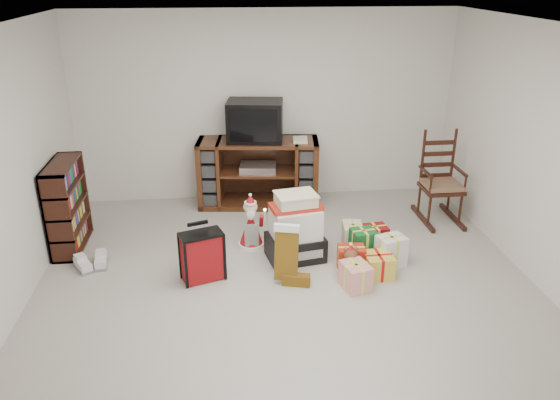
# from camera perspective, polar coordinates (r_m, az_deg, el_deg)

# --- Properties ---
(room) EXTENTS (5.01, 5.01, 2.51)m
(room) POSITION_cam_1_polar(r_m,az_deg,el_deg) (4.93, 0.85, 2.96)
(room) COLOR #A4A197
(room) RESTS_ON ground
(tv_stand) EXTENTS (1.62, 0.73, 0.89)m
(tv_stand) POSITION_cam_1_polar(r_m,az_deg,el_deg) (7.24, -2.29, 2.88)
(tv_stand) COLOR #4A2615
(tv_stand) RESTS_ON floor
(bookshelf) EXTENTS (0.27, 0.82, 1.01)m
(bookshelf) POSITION_cam_1_polar(r_m,az_deg,el_deg) (6.52, -21.32, -0.73)
(bookshelf) COLOR black
(bookshelf) RESTS_ON floor
(rocking_chair) EXTENTS (0.47, 0.78, 1.17)m
(rocking_chair) POSITION_cam_1_polar(r_m,az_deg,el_deg) (7.12, 16.30, 1.15)
(rocking_chair) COLOR black
(rocking_chair) RESTS_ON floor
(gift_pile) EXTENTS (0.66, 0.53, 0.75)m
(gift_pile) POSITION_cam_1_polar(r_m,az_deg,el_deg) (5.90, 1.63, -3.27)
(gift_pile) COLOR black
(gift_pile) RESTS_ON floor
(red_suitcase) EXTENTS (0.45, 0.33, 0.61)m
(red_suitcase) POSITION_cam_1_polar(r_m,az_deg,el_deg) (5.58, -8.13, -5.84)
(red_suitcase) COLOR maroon
(red_suitcase) RESTS_ON floor
(stocking) EXTENTS (0.32, 0.20, 0.64)m
(stocking) POSITION_cam_1_polar(r_m,az_deg,el_deg) (5.46, 0.67, -5.66)
(stocking) COLOR #0B6813
(stocking) RESTS_ON floor
(teddy_bear) EXTENTS (0.22, 0.20, 0.33)m
(teddy_bear) POSITION_cam_1_polar(r_m,az_deg,el_deg) (5.69, 7.32, -6.59)
(teddy_bear) COLOR brown
(teddy_bear) RESTS_ON floor
(santa_figurine) EXTENTS (0.30, 0.29, 0.62)m
(santa_figurine) POSITION_cam_1_polar(r_m,az_deg,el_deg) (6.24, 2.07, -2.66)
(santa_figurine) COLOR #A21119
(santa_figurine) RESTS_ON floor
(mrs_claus_figurine) EXTENTS (0.31, 0.29, 0.63)m
(mrs_claus_figurine) POSITION_cam_1_polar(r_m,az_deg,el_deg) (6.20, -3.05, -2.79)
(mrs_claus_figurine) COLOR #A21119
(mrs_claus_figurine) RESTS_ON floor
(sneaker_pair) EXTENTS (0.39, 0.31, 0.10)m
(sneaker_pair) POSITION_cam_1_polar(r_m,az_deg,el_deg) (6.17, -19.03, -6.26)
(sneaker_pair) COLOR silver
(sneaker_pair) RESTS_ON floor
(gift_cluster) EXTENTS (0.76, 1.11, 0.26)m
(gift_cluster) POSITION_cam_1_polar(r_m,az_deg,el_deg) (5.95, 9.05, -5.46)
(gift_cluster) COLOR #B02414
(gift_cluster) RESTS_ON floor
(crt_television) EXTENTS (0.76, 0.60, 0.51)m
(crt_television) POSITION_cam_1_polar(r_m,az_deg,el_deg) (7.04, -2.62, 8.27)
(crt_television) COLOR black
(crt_television) RESTS_ON tv_stand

